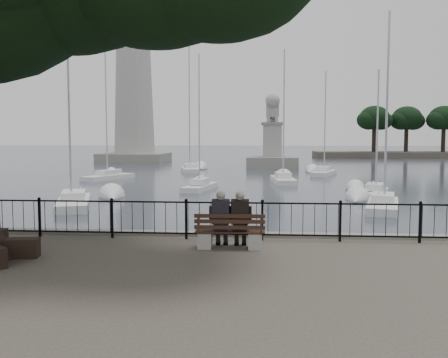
# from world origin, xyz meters

# --- Properties ---
(harbor) EXTENTS (260.00, 260.00, 1.20)m
(harbor) POSITION_xyz_m (0.00, 3.00, -0.50)
(harbor) COLOR slate
(harbor) RESTS_ON ground
(railing) EXTENTS (22.06, 0.06, 1.00)m
(railing) POSITION_xyz_m (0.00, 2.50, 0.56)
(railing) COLOR black
(railing) RESTS_ON ground
(bench) EXTENTS (1.69, 0.54, 0.89)m
(bench) POSITION_xyz_m (0.23, 1.45, 0.31)
(bench) COLOR gray
(bench) RESTS_ON ground
(person_left) EXTENTS (0.42, 0.70, 1.41)m
(person_left) POSITION_xyz_m (0.01, 1.54, 0.65)
(person_left) COLOR black
(person_left) RESTS_ON ground
(person_right) EXTENTS (0.42, 0.70, 1.41)m
(person_right) POSITION_xyz_m (0.47, 1.55, 0.65)
(person_right) COLOR black
(person_right) RESTS_ON ground
(lighthouse) EXTENTS (9.32, 9.32, 28.74)m
(lighthouse) POSITION_xyz_m (-18.00, 62.00, 11.04)
(lighthouse) COLOR slate
(lighthouse) RESTS_ON ground
(lion_monument) EXTENTS (6.03, 6.03, 8.89)m
(lion_monument) POSITION_xyz_m (2.00, 49.93, 1.23)
(lion_monument) COLOR slate
(lion_monument) RESTS_ON ground
(sailboat_a) EXTENTS (3.34, 5.91, 11.09)m
(sailboat_a) POSITION_xyz_m (-9.02, 15.11, -0.68)
(sailboat_a) COLOR silver
(sailboat_a) RESTS_ON ground
(sailboat_b) EXTENTS (2.13, 4.92, 9.49)m
(sailboat_b) POSITION_xyz_m (-3.42, 24.03, -0.70)
(sailboat_b) COLOR silver
(sailboat_b) RESTS_ON ground
(sailboat_c) EXTENTS (2.73, 5.47, 10.02)m
(sailboat_c) POSITION_xyz_m (7.08, 15.32, -0.70)
(sailboat_c) COLOR silver
(sailboat_c) RESTS_ON ground
(sailboat_d) EXTENTS (2.64, 4.94, 7.97)m
(sailboat_d) POSITION_xyz_m (7.95, 21.22, -0.73)
(sailboat_d) COLOR silver
(sailboat_d) RESTS_ON ground
(sailboat_e) EXTENTS (3.55, 5.63, 11.11)m
(sailboat_e) POSITION_xyz_m (-12.42, 31.82, -0.67)
(sailboat_e) COLOR silver
(sailboat_e) RESTS_ON ground
(sailboat_f) EXTENTS (2.01, 5.74, 10.80)m
(sailboat_f) POSITION_xyz_m (2.58, 30.08, -0.69)
(sailboat_f) COLOR silver
(sailboat_f) RESTS_ON ground
(sailboat_g) EXTENTS (3.16, 5.76, 10.13)m
(sailboat_g) POSITION_xyz_m (6.83, 38.47, -0.70)
(sailboat_g) COLOR silver
(sailboat_g) RESTS_ON ground
(sailboat_h) EXTENTS (2.90, 6.29, 13.61)m
(sailboat_h) POSITION_xyz_m (-6.83, 42.29, -0.63)
(sailboat_h) COLOR silver
(sailboat_h) RESTS_ON ground
(far_shore) EXTENTS (30.00, 8.60, 9.18)m
(far_shore) POSITION_xyz_m (25.54, 79.46, 3.00)
(far_shore) COLOR #413C35
(far_shore) RESTS_ON ground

